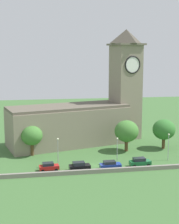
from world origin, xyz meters
TOP-DOWN VIEW (x-y plane):
  - ground_plane at (0.00, 15.00)m, footprint 200.00×200.00m
  - church at (0.42, 20.59)m, footprint 39.43×20.15m
  - quay_barrier at (0.00, -4.59)m, footprint 59.46×0.70m
  - car_red at (-10.77, -1.41)m, footprint 4.30×2.41m
  - car_black at (-4.36, -2.31)m, footprint 4.56×2.42m
  - car_blue at (2.28, -2.40)m, footprint 4.57×2.30m
  - car_green at (9.09, -1.85)m, footprint 4.72×2.29m
  - streetlamp_west_mid at (-8.68, 0.30)m, footprint 0.44×0.44m
  - streetlamp_central at (4.48, 0.34)m, footprint 0.44×0.44m
  - streetlamp_east_mid at (16.82, 1.07)m, footprint 0.44×0.44m
  - tree_riverside_east at (-14.24, 10.12)m, footprint 5.20×5.20m
  - tree_churchyard at (19.56, 10.73)m, footprint 5.87×5.87m
  - tree_riverside_west at (9.35, 10.05)m, footprint 6.08×6.08m

SIDE VIEW (x-z plane):
  - ground_plane at x=0.00m, z-range 0.00..0.00m
  - quay_barrier at x=0.00m, z-range 0.00..0.89m
  - car_blue at x=2.28m, z-range 0.01..1.74m
  - car_red at x=-10.77m, z-range 0.01..1.77m
  - car_black at x=-4.36m, z-range 0.01..1.86m
  - car_green at x=9.09m, z-range 0.01..1.94m
  - streetlamp_central at x=4.48m, z-range 1.10..7.21m
  - streetlamp_east_mid at x=16.82m, z-range 1.13..7.49m
  - streetlamp_west_mid at x=-8.68m, z-range 1.14..7.71m
  - tree_riverside_east at x=-14.24m, z-range 1.28..8.60m
  - tree_churchyard at x=19.56m, z-range 1.19..8.92m
  - tree_riverside_west at x=9.35m, z-range 1.18..9.10m
  - church at x=0.42m, z-range -7.29..24.02m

